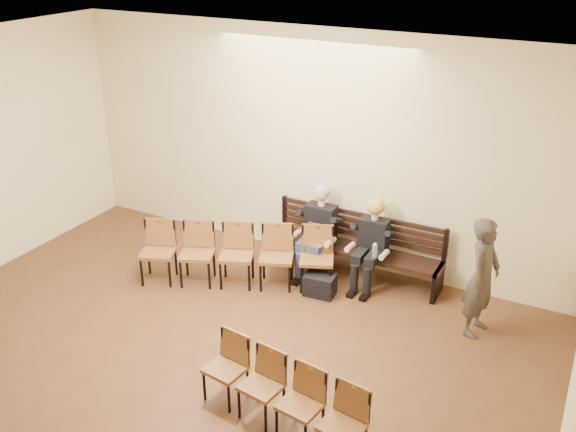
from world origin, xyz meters
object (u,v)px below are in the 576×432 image
(seated_woman, at_px, (371,247))
(chair_row_front, at_px, (236,256))
(seated_man, at_px, (318,231))
(laptop, at_px, (314,244))
(water_bottle, at_px, (374,259))
(chair_row_back, at_px, (280,396))
(bag, at_px, (320,285))
(passerby, at_px, (484,269))
(bench, at_px, (354,262))

(seated_woman, bearing_deg, chair_row_front, -152.41)
(seated_man, xyz_separation_m, chair_row_front, (-0.86, -0.88, -0.21))
(laptop, relative_size, water_bottle, 1.44)
(chair_row_back, bearing_deg, water_bottle, 99.85)
(water_bottle, relative_size, chair_row_back, 0.12)
(laptop, relative_size, bag, 0.78)
(bag, bearing_deg, chair_row_front, -166.84)
(water_bottle, bearing_deg, laptop, 179.13)
(bag, distance_m, chair_row_front, 1.25)
(passerby, distance_m, chair_row_back, 3.05)
(seated_woman, height_order, laptop, seated_woman)
(chair_row_front, bearing_deg, bench, 13.06)
(bench, distance_m, laptop, 0.70)
(chair_row_front, bearing_deg, water_bottle, -3.51)
(water_bottle, relative_size, bag, 0.54)
(bench, height_order, seated_woman, seated_woman)
(bench, relative_size, chair_row_front, 0.94)
(seated_man, xyz_separation_m, chair_row_back, (1.06, -3.14, -0.28))
(bench, distance_m, passerby, 2.13)
(seated_man, distance_m, water_bottle, 1.01)
(water_bottle, height_order, chair_row_front, chair_row_front)
(passerby, bearing_deg, chair_row_front, 106.52)
(bench, relative_size, water_bottle, 11.36)
(bench, height_order, passerby, passerby)
(passerby, height_order, chair_row_back, passerby)
(passerby, height_order, chair_row_front, passerby)
(seated_woman, bearing_deg, bench, 157.60)
(laptop, bearing_deg, bag, -42.81)
(seated_man, distance_m, laptop, 0.26)
(laptop, distance_m, chair_row_front, 1.13)
(laptop, height_order, water_bottle, laptop)
(passerby, bearing_deg, seated_woman, 83.28)
(seated_woman, relative_size, passerby, 0.65)
(chair_row_back, bearing_deg, seated_woman, 102.38)
(laptop, bearing_deg, seated_woman, 27.19)
(seated_woman, distance_m, bag, 0.90)
(water_bottle, height_order, passerby, passerby)
(laptop, xyz_separation_m, bag, (0.28, -0.37, -0.41))
(seated_woman, relative_size, chair_row_front, 0.43)
(passerby, xyz_separation_m, chair_row_front, (-3.33, -0.40, -0.46))
(bag, distance_m, chair_row_back, 2.65)
(passerby, relative_size, chair_row_front, 0.66)
(bench, bearing_deg, water_bottle, -40.07)
(water_bottle, xyz_separation_m, bag, (-0.65, -0.36, -0.41))
(seated_man, bearing_deg, seated_woman, 0.00)
(seated_woman, distance_m, water_bottle, 0.29)
(laptop, relative_size, passerby, 0.18)
(chair_row_back, bearing_deg, passerby, 70.30)
(seated_man, distance_m, chair_row_back, 3.33)
(seated_man, bearing_deg, laptop, -78.70)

